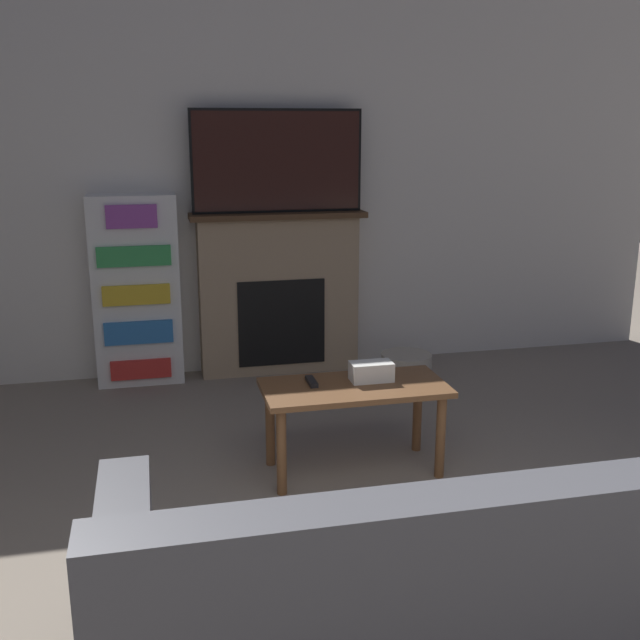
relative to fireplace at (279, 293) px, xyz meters
The scene contains 9 objects.
wall_back 0.78m from the fireplace, 125.23° to the left, with size 6.27×0.06×2.70m.
fireplace is the anchor object (origin of this frame).
tv 0.94m from the fireplace, 90.00° to the right, with size 1.20×0.03×0.71m.
couch 3.41m from the fireplace, 89.64° to the right, with size 2.26×0.96×0.92m.
coffee_table 1.76m from the fireplace, 87.16° to the right, with size 0.95×0.46×0.48m.
tissue_box 1.71m from the fireplace, 83.60° to the right, with size 0.22×0.12×0.10m.
remote_control 1.68m from the fireplace, 94.20° to the right, with size 0.04×0.15×0.02m.
bookshelf 1.01m from the fireplace, behind, with size 0.59×0.29×1.32m.
storage_basket 1.07m from the fireplace, 24.94° to the right, with size 0.36×0.36×0.18m.
Camera 1 is at (-0.80, -1.19, 1.77)m, focal length 42.00 mm.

